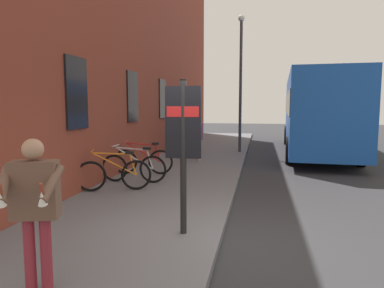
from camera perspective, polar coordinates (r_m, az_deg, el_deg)
ground at (r=11.48m, az=13.05°, el=-4.54°), size 60.00×60.00×0.00m
sidewalk_pavement at (r=13.63m, az=1.12°, el=-2.42°), size 24.00×3.50×0.12m
station_facade at (r=15.16m, az=-6.15°, el=16.64°), size 22.00×0.65×9.72m
bicycle_leaning_wall at (r=8.50m, az=-12.52°, el=-4.83°), size 0.72×1.69×0.97m
bicycle_far_end at (r=9.33m, az=-9.43°, el=-3.78°), size 0.48×1.77×0.97m
bicycle_beside_lamp at (r=10.39m, az=-7.93°, el=-2.73°), size 0.48×1.76×0.97m
transit_info_sign at (r=5.38m, az=-1.43°, el=1.91°), size 0.11×0.55×2.40m
city_bus at (r=16.56m, az=19.57°, el=5.23°), size 10.62×3.11×3.35m
pedestrian_near_bus at (r=12.76m, az=1.16°, el=1.64°), size 0.59×0.34×1.59m
pedestrian_crossing_street at (r=13.92m, az=-0.52°, el=2.37°), size 0.63×0.36×1.72m
tourist_with_hotdogs at (r=4.09m, az=-24.17°, el=-8.15°), size 0.67×0.66×1.67m
street_lamp at (r=15.33m, az=7.90°, el=11.36°), size 0.28×0.28×5.76m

